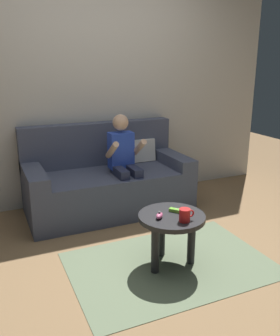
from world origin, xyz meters
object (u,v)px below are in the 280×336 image
person_seated_on_couch (124,159)px  nunchuk_pink (159,216)px  couch (107,181)px  coffee_mug (185,215)px  coffee_table (171,225)px  game_remote_lime_near_edge (178,211)px

person_seated_on_couch → nunchuk_pink: size_ratio=10.51×
couch → coffee_mug: 1.40m
nunchuk_pink → coffee_table: bearing=13.8°
game_remote_lime_near_edge → couch: bearing=96.6°
coffee_table → coffee_mug: 0.20m
couch → person_seated_on_couch: person_seated_on_couch is taller
coffee_table → nunchuk_pink: 0.16m
person_seated_on_couch → game_remote_lime_near_edge: (0.02, -1.05, -0.15)m
couch → nunchuk_pink: couch is taller
coffee_mug → coffee_table: bearing=101.8°
person_seated_on_couch → game_remote_lime_near_edge: bearing=-88.9°
couch → coffee_table: (0.08, -1.24, 0.03)m
couch → coffee_mug: bearing=-85.6°
nunchuk_pink → coffee_mug: coffee_mug is taller
person_seated_on_couch → nunchuk_pink: 1.10m
person_seated_on_couch → game_remote_lime_near_edge: person_seated_on_couch is taller
couch → game_remote_lime_near_edge: bearing=-83.4°
couch → coffee_table: 1.25m
coffee_table → coffee_mug: (0.03, -0.15, 0.13)m
game_remote_lime_near_edge → person_seated_on_couch: bearing=91.1°
game_remote_lime_near_edge → coffee_mug: coffee_mug is taller
person_seated_on_couch → coffee_mug: (-0.02, -1.20, -0.11)m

